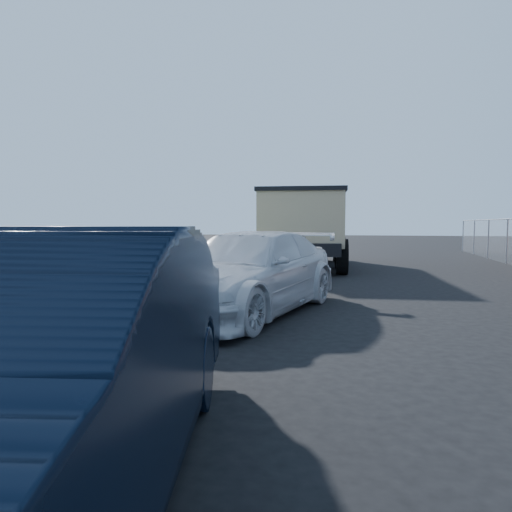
% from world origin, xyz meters
% --- Properties ---
extents(ground, '(120.00, 120.00, 0.00)m').
position_xyz_m(ground, '(0.00, 0.00, 0.00)').
color(ground, black).
rests_on(ground, ground).
extents(streetside, '(6.12, 50.00, 0.15)m').
position_xyz_m(streetside, '(-5.57, 2.00, 0.07)').
color(streetside, '#999991').
rests_on(streetside, ground).
extents(parking_meter, '(0.21, 0.15, 1.42)m').
position_xyz_m(parking_meter, '(-2.78, 0.22, 1.16)').
color(parking_meter, '#3F4247').
rests_on(parking_meter, ground).
extents(white_wagon, '(3.08, 5.36, 1.46)m').
position_xyz_m(white_wagon, '(-1.49, 0.75, 0.73)').
color(white_wagon, silver).
rests_on(white_wagon, ground).
extents(navy_sedan, '(2.73, 5.04, 1.58)m').
position_xyz_m(navy_sedan, '(-1.14, -5.17, 0.79)').
color(navy_sedan, black).
rests_on(navy_sedan, ground).
extents(dump_truck, '(3.53, 7.56, 2.87)m').
position_xyz_m(dump_truck, '(-1.77, 10.20, 1.61)').
color(dump_truck, black).
rests_on(dump_truck, ground).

